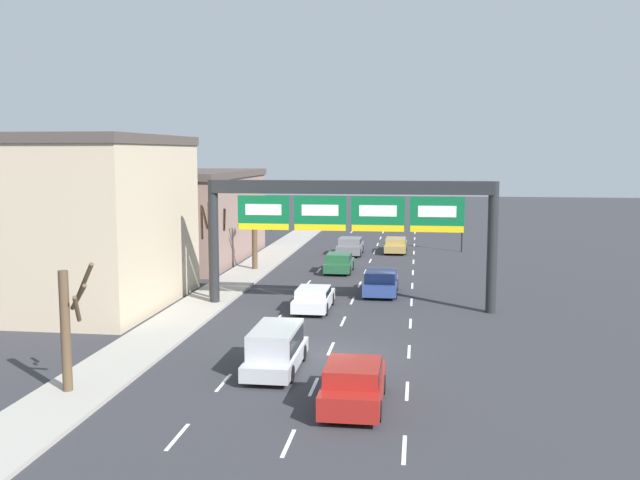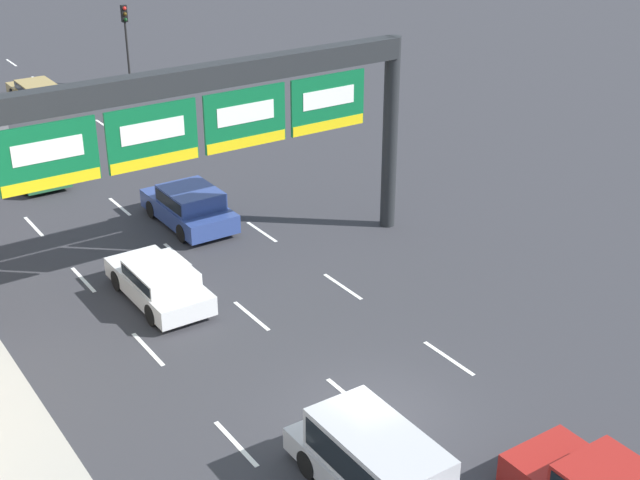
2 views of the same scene
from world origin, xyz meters
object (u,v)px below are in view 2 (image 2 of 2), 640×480
(suv_silver, at_px, (377,463))
(traffic_light_near_gantry, at_px, (126,29))
(car_green, at_px, (34,165))
(car_gold, at_px, (37,93))
(car_white, at_px, (159,281))
(car_blue, at_px, (190,205))
(sign_gantry, at_px, (196,119))

(suv_silver, distance_m, traffic_light_near_gantry, 35.57)
(car_green, bearing_deg, suv_silver, -89.77)
(suv_silver, relative_size, traffic_light_near_gantry, 1.06)
(car_gold, relative_size, car_white, 1.13)
(car_gold, xyz_separation_m, traffic_light_near_gantry, (5.48, 0.90, 2.49))
(suv_silver, xyz_separation_m, car_gold, (3.48, 33.45, -0.28))
(car_gold, relative_size, car_green, 1.22)
(car_gold, distance_m, car_green, 11.33)
(car_green, xyz_separation_m, traffic_light_near_gantry, (9.05, 11.65, 2.43))
(car_white, height_order, traffic_light_near_gantry, traffic_light_near_gantry)
(car_blue, bearing_deg, sign_gantry, -110.29)
(car_gold, height_order, traffic_light_near_gantry, traffic_light_near_gantry)
(car_blue, distance_m, car_white, 5.70)
(car_gold, distance_m, car_white, 23.06)
(car_blue, relative_size, car_green, 1.08)
(sign_gantry, relative_size, car_gold, 3.19)
(sign_gantry, distance_m, car_green, 12.43)
(car_white, bearing_deg, sign_gantry, 18.28)
(car_white, relative_size, car_green, 1.08)
(sign_gantry, relative_size, car_white, 3.59)
(sign_gantry, distance_m, car_white, 4.99)
(car_gold, xyz_separation_m, car_green, (-3.57, -10.75, 0.06))
(suv_silver, height_order, car_gold, suv_silver)
(car_green, distance_m, traffic_light_near_gantry, 14.96)
(car_white, bearing_deg, suv_silver, -89.37)
(suv_silver, distance_m, car_green, 22.70)
(suv_silver, bearing_deg, traffic_light_near_gantry, 75.37)
(car_white, xyz_separation_m, traffic_light_near_gantry, (9.08, 23.68, 2.49))
(car_white, xyz_separation_m, car_green, (0.03, 12.03, 0.06))
(sign_gantry, height_order, car_gold, sign_gantry)
(suv_silver, bearing_deg, car_blue, 78.22)
(car_blue, height_order, car_white, car_blue)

